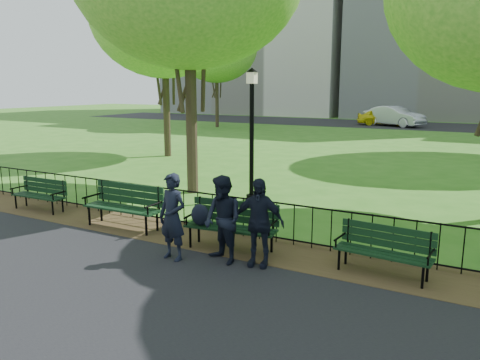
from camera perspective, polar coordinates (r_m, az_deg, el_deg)
The scene contains 17 objects.
ground at distance 8.75m, azimuth -4.80°, elevation -10.74°, with size 120.00×120.00×0.00m, color #316C1C.
dirt_strip at distance 9.94m, azimuth 0.03°, elevation -7.85°, with size 60.00×1.60×0.01m, color #392C17.
far_street at distance 42.09m, azimuth 22.78°, elevation 6.04°, with size 70.00×9.00×0.01m, color black.
iron_fence at distance 10.21m, azimuth 1.39°, elevation -4.46°, with size 24.06×0.06×1.00m.
apartment_west at distance 61.58m, azimuth 3.21°, elevation 20.45°, with size 22.00×15.00×26.00m, color beige.
park_bench_main at distance 9.54m, azimuth -2.45°, elevation -4.66°, with size 1.94×0.79×1.07m.
park_bench_left_a at distance 11.30m, azimuth -13.82°, elevation -2.50°, with size 1.99×0.65×1.12m.
park_bench_left_b at distance 13.61m, azimuth -23.11°, elevation -1.24°, with size 1.64×0.55×0.92m.
park_bench_right_a at distance 8.66m, azimuth 17.22°, elevation -7.63°, with size 1.71×0.65×0.95m.
lamppost at distance 13.38m, azimuth 1.44°, elevation 6.14°, with size 0.34×0.34×3.79m.
tree_mid_w at distance 22.66m, azimuth -9.29°, elevation 19.23°, with size 6.65×6.65×9.27m.
tree_far_w at distance 38.36m, azimuth -2.89°, elevation 15.85°, with size 6.49×6.49×9.04m.
person_left at distance 8.99m, azimuth -8.23°, elevation -4.47°, with size 0.61×0.40×1.68m, color black.
person_mid at distance 8.74m, azimuth -2.10°, elevation -4.87°, with size 0.81×0.42×1.66m, color black.
person_right at distance 8.59m, azimuth 2.24°, elevation -5.18°, with size 0.97×0.40×1.66m, color black.
taxi at distance 41.88m, azimuth 16.93°, elevation 7.38°, with size 1.66×4.13×1.41m, color yellow.
sedan_silver at distance 41.00m, azimuth 18.28°, elevation 7.40°, with size 1.76×5.04×1.66m, color #B6B9BE.
Camera 1 is at (4.53, -6.72, 3.29)m, focal length 35.00 mm.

